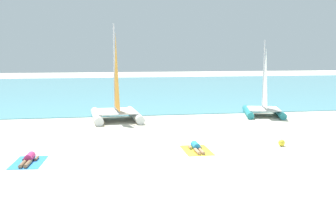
# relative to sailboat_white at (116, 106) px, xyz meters

# --- Properties ---
(ground_plane) EXTENTS (120.00, 120.00, 0.00)m
(ground_plane) POSITION_rel_sailboat_white_xyz_m (2.26, -0.72, -0.86)
(ground_plane) COLOR beige
(ocean_water) EXTENTS (120.00, 40.00, 0.05)m
(ocean_water) POSITION_rel_sailboat_white_xyz_m (2.26, 21.22, -0.84)
(ocean_water) COLOR #5BB2C1
(ocean_water) RESTS_ON ground
(sailboat_white) EXTENTS (3.08, 4.59, 5.78)m
(sailboat_white) POSITION_rel_sailboat_white_xyz_m (0.00, 0.00, 0.00)
(sailboat_white) COLOR white
(sailboat_white) RESTS_ON ground
(sailboat_teal) EXTENTS (3.29, 4.23, 4.86)m
(sailboat_teal) POSITION_rel_sailboat_white_xyz_m (9.51, 0.05, -0.14)
(sailboat_teal) COLOR teal
(sailboat_teal) RESTS_ON ground
(towel_left) EXTENTS (1.27, 1.99, 0.01)m
(towel_left) POSITION_rel_sailboat_white_xyz_m (-3.73, -9.22, -0.86)
(towel_left) COLOR #338CD8
(towel_left) RESTS_ON ground
(sunbather_left) EXTENTS (0.58, 1.57, 0.30)m
(sunbather_left) POSITION_rel_sailboat_white_xyz_m (-3.72, -9.15, -0.73)
(sunbather_left) COLOR #D83372
(sunbather_left) RESTS_ON towel_left
(towel_right) EXTENTS (1.12, 1.91, 0.01)m
(towel_right) POSITION_rel_sailboat_white_xyz_m (2.93, -8.46, -0.86)
(towel_right) COLOR yellow
(towel_right) RESTS_ON ground
(sunbather_right) EXTENTS (0.55, 1.56, 0.30)m
(sunbather_right) POSITION_rel_sailboat_white_xyz_m (2.94, -8.40, -0.73)
(sunbather_right) COLOR #268CCC
(sunbather_right) RESTS_ON towel_right
(beach_ball) EXTENTS (0.29, 0.29, 0.29)m
(beach_ball) POSITION_rel_sailboat_white_xyz_m (6.80, -8.34, -0.72)
(beach_ball) COLOR yellow
(beach_ball) RESTS_ON ground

